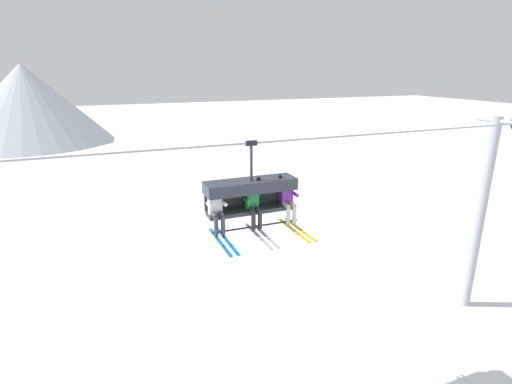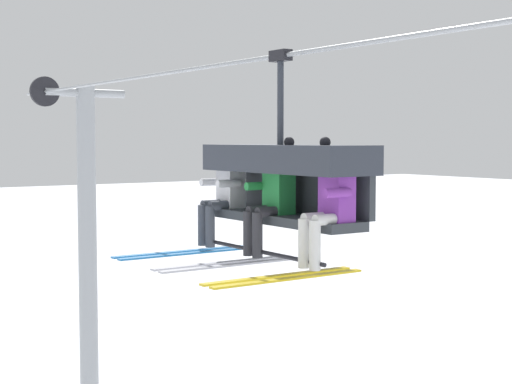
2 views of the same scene
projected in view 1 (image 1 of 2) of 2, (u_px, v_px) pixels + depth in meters
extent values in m
plane|color=white|center=(239.00, 369.00, 12.68)|extent=(200.00, 200.00, 0.00)
cone|color=silver|center=(27.00, 104.00, 49.67)|extent=(19.85, 19.85, 9.68)
cylinder|color=#9EA3A8|center=(480.00, 217.00, 15.02)|extent=(0.36, 0.36, 7.52)
cylinder|color=#9EA3A8|center=(497.00, 121.00, 13.94)|extent=(0.16, 1.60, 0.16)
cylinder|color=#9EA3A8|center=(287.00, 141.00, 10.18)|extent=(19.11, 0.05, 0.05)
cube|color=#33383D|center=(251.00, 210.00, 10.35)|extent=(2.34, 0.48, 0.10)
cube|color=#33383D|center=(248.00, 197.00, 10.52)|extent=(2.34, 0.08, 0.45)
cube|color=#2D333D|center=(251.00, 186.00, 10.21)|extent=(2.38, 0.68, 0.30)
cylinder|color=black|center=(256.00, 226.00, 10.17)|extent=(2.34, 0.04, 0.04)
cylinder|color=#2D333D|center=(251.00, 163.00, 9.98)|extent=(0.07, 0.07, 0.91)
cube|color=black|center=(251.00, 143.00, 9.83)|extent=(0.28, 0.12, 0.12)
cube|color=silver|center=(215.00, 204.00, 9.89)|extent=(0.32, 0.22, 0.52)
sphere|color=maroon|center=(215.00, 190.00, 9.79)|extent=(0.22, 0.22, 0.22)
ellipsoid|color=black|center=(216.00, 191.00, 9.70)|extent=(0.17, 0.04, 0.08)
cylinder|color=#3D424C|center=(214.00, 215.00, 9.78)|extent=(0.11, 0.34, 0.11)
cylinder|color=#3D424C|center=(221.00, 214.00, 9.84)|extent=(0.11, 0.34, 0.11)
cylinder|color=#3D424C|center=(216.00, 226.00, 9.70)|extent=(0.11, 0.11, 0.48)
cylinder|color=#3D424C|center=(223.00, 225.00, 9.76)|extent=(0.11, 0.11, 0.48)
cube|color=#1E6BB2|center=(220.00, 242.00, 9.52)|extent=(0.09, 1.70, 0.02)
cube|color=#1E6BB2|center=(227.00, 241.00, 9.58)|extent=(0.09, 1.70, 0.02)
cylinder|color=silver|center=(209.00, 205.00, 9.68)|extent=(0.09, 0.30, 0.09)
cylinder|color=silver|center=(224.00, 203.00, 9.81)|extent=(0.09, 0.30, 0.09)
cube|color=#23843D|center=(252.00, 199.00, 10.24)|extent=(0.32, 0.22, 0.52)
sphere|color=silver|center=(252.00, 186.00, 10.13)|extent=(0.22, 0.22, 0.22)
ellipsoid|color=black|center=(253.00, 187.00, 10.04)|extent=(0.17, 0.04, 0.08)
cylinder|color=#2D2D33|center=(251.00, 210.00, 10.13)|extent=(0.11, 0.34, 0.11)
cylinder|color=#2D2D33|center=(257.00, 209.00, 10.19)|extent=(0.11, 0.34, 0.11)
cylinder|color=#2D2D33|center=(253.00, 221.00, 10.05)|extent=(0.11, 0.11, 0.48)
cylinder|color=#2D2D33|center=(260.00, 220.00, 10.11)|extent=(0.11, 0.11, 0.48)
cube|color=#B2B2BC|center=(258.00, 236.00, 9.87)|extent=(0.09, 1.70, 0.02)
cube|color=#B2B2BC|center=(264.00, 235.00, 9.93)|extent=(0.09, 1.70, 0.02)
cylinder|color=#23843D|center=(247.00, 200.00, 10.03)|extent=(0.09, 0.30, 0.09)
cylinder|color=#23843D|center=(258.00, 185.00, 10.20)|extent=(0.09, 0.09, 0.30)
sphere|color=black|center=(259.00, 179.00, 10.15)|extent=(0.11, 0.11, 0.11)
cube|color=purple|center=(286.00, 195.00, 10.59)|extent=(0.32, 0.22, 0.52)
sphere|color=black|center=(286.00, 182.00, 10.48)|extent=(0.22, 0.22, 0.22)
ellipsoid|color=black|center=(288.00, 183.00, 10.39)|extent=(0.17, 0.04, 0.08)
cylinder|color=silver|center=(286.00, 205.00, 10.47)|extent=(0.11, 0.34, 0.11)
cylinder|color=silver|center=(292.00, 204.00, 10.54)|extent=(0.11, 0.34, 0.11)
cylinder|color=silver|center=(288.00, 216.00, 10.40)|extent=(0.11, 0.11, 0.48)
cylinder|color=silver|center=(294.00, 215.00, 10.46)|extent=(0.11, 0.11, 0.48)
cube|color=gold|center=(293.00, 230.00, 10.22)|extent=(0.09, 1.70, 0.02)
cube|color=gold|center=(299.00, 229.00, 10.28)|extent=(0.09, 1.70, 0.02)
cylinder|color=purple|center=(280.00, 183.00, 10.42)|extent=(0.09, 0.09, 0.30)
sphere|color=black|center=(280.00, 177.00, 10.37)|extent=(0.11, 0.11, 0.11)
cylinder|color=purple|center=(295.00, 194.00, 10.51)|extent=(0.09, 0.30, 0.09)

